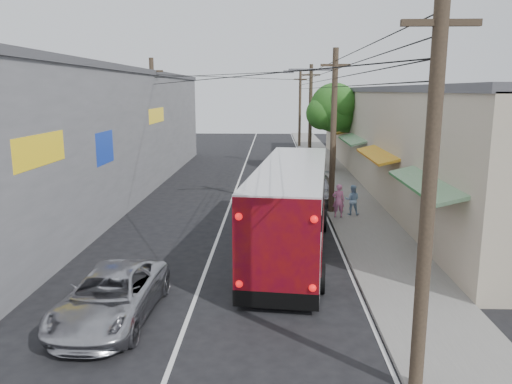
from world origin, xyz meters
TOP-DOWN VIEW (x-y plane):
  - ground at (0.00, 0.00)m, footprint 120.00×120.00m
  - sidewalk at (6.50, 20.00)m, footprint 3.00×80.00m
  - building_right at (10.99, 22.00)m, footprint 7.09×40.00m
  - building_left at (-8.50, 18.00)m, footprint 7.20×36.00m
  - utility_poles at (3.13, 20.33)m, footprint 11.80×45.28m
  - street_tree at (6.87, 26.02)m, footprint 4.40×4.00m
  - coach_bus at (3.01, 7.20)m, footprint 3.67×11.70m
  - jeepney at (-2.01, 1.00)m, footprint 2.39×4.88m
  - parked_suv at (4.60, 15.38)m, footprint 2.61×5.17m
  - parked_car_mid at (3.89, 21.50)m, footprint 1.98×4.67m
  - parked_car_far at (4.60, 28.30)m, footprint 1.94×4.21m
  - pedestrian_near at (5.40, 11.85)m, footprint 0.58×0.39m
  - pedestrian_far at (6.14, 12.36)m, footprint 0.79×0.67m

SIDE VIEW (x-z plane):
  - ground at x=0.00m, z-range 0.00..0.00m
  - sidewalk at x=6.50m, z-range 0.00..0.12m
  - jeepney at x=-2.01m, z-range 0.00..1.33m
  - parked_car_far at x=4.60m, z-range 0.00..1.34m
  - parked_suv at x=4.60m, z-range 0.00..1.44m
  - parked_car_mid at x=3.89m, z-range 0.00..1.57m
  - pedestrian_far at x=6.14m, z-range 0.12..1.58m
  - pedestrian_near at x=5.40m, z-range 0.12..1.72m
  - coach_bus at x=3.01m, z-range 0.06..3.38m
  - building_right at x=10.99m, z-range 0.03..6.28m
  - building_left at x=-8.50m, z-range 0.03..7.28m
  - utility_poles at x=3.13m, z-range 0.13..8.13m
  - street_tree at x=6.87m, z-range 1.37..7.97m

